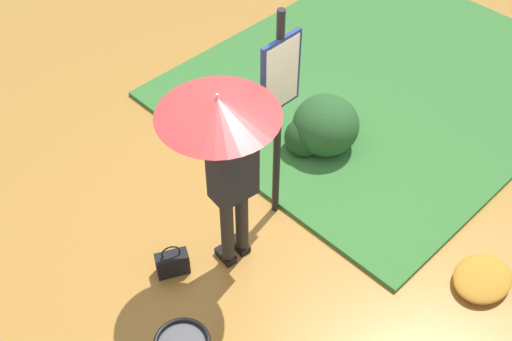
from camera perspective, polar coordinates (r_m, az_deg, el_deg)
ground_plane at (r=6.28m, az=-0.62°, el=-6.19°), size 18.00×18.00×0.00m
grass_verge at (r=8.21m, az=11.11°, el=7.78°), size 4.80×4.00×0.05m
person_with_umbrella at (r=4.98m, az=-2.80°, el=2.76°), size 0.96×0.96×2.04m
info_sign_post at (r=5.54m, az=2.08°, el=6.45°), size 0.44×0.07×2.30m
handbag at (r=6.01m, az=-7.42°, el=-8.14°), size 0.33×0.26×0.37m
shrub_cluster at (r=7.00m, az=5.83°, el=3.81°), size 0.80×0.72×0.65m
leaf_pile_by_bench at (r=6.28m, az=19.44°, el=-9.01°), size 0.61×0.49×0.14m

